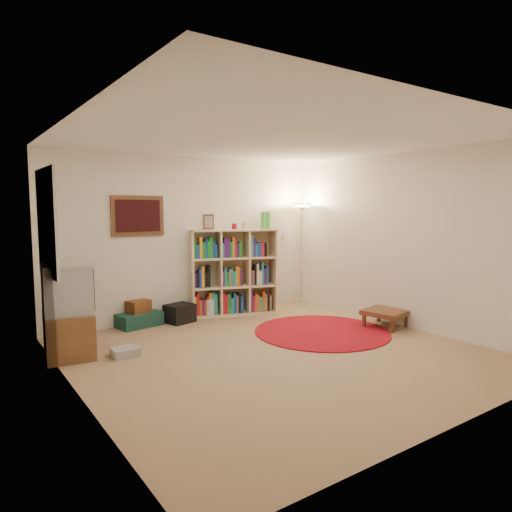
{
  "coord_description": "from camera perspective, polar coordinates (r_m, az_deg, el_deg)",
  "views": [
    {
      "loc": [
        -3.21,
        -4.17,
        1.71
      ],
      "look_at": [
        0.1,
        0.6,
        1.1
      ],
      "focal_mm": 32.0,
      "sensor_mm": 36.0,
      "label": 1
    }
  ],
  "objects": [
    {
      "name": "bookshelf",
      "position": [
        7.36,
        -3.01,
        -2.16
      ],
      "size": [
        1.43,
        0.81,
        1.65
      ],
      "rotation": [
        0.0,
        0.0,
        -0.32
      ],
      "color": "#FFDEAA",
      "rests_on": "ground"
    },
    {
      "name": "tv_stand",
      "position": [
        5.73,
        -22.43,
        -6.47
      ],
      "size": [
        0.6,
        0.79,
        1.07
      ],
      "rotation": [
        0.0,
        0.0,
        -0.13
      ],
      "color": "brown",
      "rests_on": "ground"
    },
    {
      "name": "side_table",
      "position": [
        6.87,
        15.88,
        -6.85
      ],
      "size": [
        0.65,
        0.65,
        0.25
      ],
      "rotation": [
        0.0,
        0.0,
        0.21
      ],
      "color": "#502E1C",
      "rests_on": "ground"
    },
    {
      "name": "red_rug",
      "position": [
        6.46,
        8.23,
        -9.33
      ],
      "size": [
        1.86,
        1.86,
        0.02
      ],
      "color": "maroon",
      "rests_on": "ground"
    },
    {
      "name": "floor_fan",
      "position": [
        7.88,
        0.81,
        -5.15
      ],
      "size": [
        0.33,
        0.2,
        0.37
      ],
      "rotation": [
        0.0,
        0.0,
        -0.22
      ],
      "color": "black",
      "rests_on": "ground"
    },
    {
      "name": "room",
      "position": [
        5.29,
        2.02,
        1.11
      ],
      "size": [
        4.54,
        4.54,
        2.54
      ],
      "color": "#9F7E5D",
      "rests_on": "ground"
    },
    {
      "name": "floor_lamp",
      "position": [
        7.96,
        5.74,
        4.4
      ],
      "size": [
        0.41,
        0.41,
        1.8
      ],
      "rotation": [
        0.0,
        0.0,
        0.21
      ],
      "color": "white",
      "rests_on": "ground"
    },
    {
      "name": "wicker_basket",
      "position": [
        6.88,
        -14.48,
        -6.11
      ],
      "size": [
        0.37,
        0.31,
        0.18
      ],
      "rotation": [
        0.0,
        0.0,
        0.31
      ],
      "color": "#5E3217",
      "rests_on": "suitcase"
    },
    {
      "name": "duffel_bag",
      "position": [
        7.0,
        -9.52,
        -7.08
      ],
      "size": [
        0.46,
        0.41,
        0.27
      ],
      "rotation": [
        0.0,
        0.0,
        0.24
      ],
      "color": "black",
      "rests_on": "ground"
    },
    {
      "name": "suitcase",
      "position": [
        6.91,
        -14.46,
        -7.67
      ],
      "size": [
        0.68,
        0.5,
        0.2
      ],
      "rotation": [
        0.0,
        0.0,
        0.17
      ],
      "color": "#153B33",
      "rests_on": "ground"
    },
    {
      "name": "dvd_box",
      "position": [
        5.62,
        -16.06,
        -11.42
      ],
      "size": [
        0.3,
        0.25,
        0.1
      ],
      "rotation": [
        0.0,
        0.0,
        -0.01
      ],
      "color": "#A7A7AB",
      "rests_on": "ground"
    },
    {
      "name": "paper_towel",
      "position": [
        7.28,
        -5.76,
        -6.49
      ],
      "size": [
        0.17,
        0.17,
        0.28
      ],
      "rotation": [
        0.0,
        0.0,
        -0.29
      ],
      "color": "white",
      "rests_on": "ground"
    }
  ]
}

